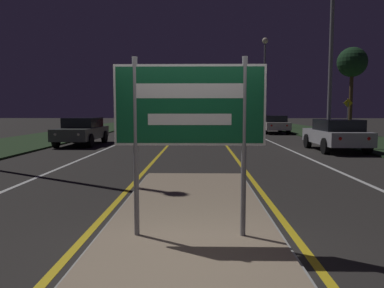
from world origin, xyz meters
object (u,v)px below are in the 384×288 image
Objects in this scene: car_receding_0 at (336,134)px; car_receding_3 at (218,118)px; warning_sign at (348,114)px; streetlight_right_near at (333,0)px; car_receding_2 at (260,121)px; car_receding_1 at (273,124)px; car_approaching_1 at (171,122)px; streetlight_right_far at (265,67)px; car_approaching_2 at (179,118)px; highway_sign at (190,113)px; car_approaching_0 at (82,131)px.

car_receding_3 is (-3.61, 31.89, 0.03)m from car_receding_0.
warning_sign is at bearing -72.27° from car_receding_3.
streetlight_right_near is 6.11m from car_receding_0.
car_receding_0 is 0.90× the size of car_receding_2.
car_receding_2 is 12.31m from warning_sign.
car_receding_1 is at bearing 134.32° from warning_sign.
car_approaching_1 is at bearing -109.89° from car_receding_3.
car_receding_0 is at bearing -89.75° from car_receding_2.
warning_sign is at bearing -75.69° from streetlight_right_far.
streetlight_right_far reaches higher than car_approaching_1.
car_receding_0 is 0.97× the size of car_approaching_1.
car_receding_3 is (-3.66, 30.76, -5.98)m from streetlight_right_near.
warning_sign is (3.79, 7.46, -5.18)m from streetlight_right_near.
car_receding_1 is 1.07× the size of car_receding_3.
car_approaching_2 is at bearing 105.52° from streetlight_right_near.
car_approaching_2 is at bearing 125.21° from car_receding_2.
highway_sign is at bearing -101.32° from streetlight_right_far.
highway_sign is 0.96× the size of warning_sign.
car_receding_2 is (6.01, 31.73, -1.04)m from highway_sign.
streetlight_right_near is at bearing 87.34° from car_receding_0.
highway_sign is 0.51× the size of car_approaching_2.
streetlight_right_far is 22.25m from car_receding_0.
car_approaching_0 is 16.95m from warning_sign.
highway_sign is at bearing -117.91° from car_receding_0.
streetlight_right_near reaches higher than car_receding_3.
streetlight_right_near is 9.84m from warning_sign.
car_receding_3 reaches higher than car_receding_1.
car_receding_1 is (5.85, 24.28, -1.02)m from highway_sign.
warning_sign is at bearing 65.91° from car_receding_0.
car_receding_2 is at bearing 90.42° from streetlight_right_near.
car_approaching_2 is (3.44, 29.57, 0.01)m from car_approaching_0.
car_approaching_1 is at bearing 147.95° from car_receding_1.
car_approaching_2 reaches higher than car_receding_1.
car_receding_2 is at bearing -54.79° from car_approaching_2.
car_approaching_2 is (-9.13, 10.71, -5.39)m from streetlight_right_far.
highway_sign is at bearing -93.28° from car_receding_3.
highway_sign is 0.54× the size of car_approaching_0.
car_receding_0 reaches higher than car_receding_2.
car_receding_2 is at bearing 90.25° from car_receding_0.
warning_sign is (3.93, -11.64, 0.85)m from car_receding_2.
car_receding_2 is 0.98× the size of car_approaching_2.
highway_sign reaches higher than car_approaching_2.
car_receding_0 is at bearing 62.09° from highway_sign.
car_approaching_2 is at bearing 93.28° from highway_sign.
streetlight_right_near is 32.90m from car_approaching_2.
car_approaching_2 is at bearing 117.70° from warning_sign.
streetlight_right_far is 14.17m from warning_sign.
car_receding_2 is 21.20m from car_approaching_0.
highway_sign reaches higher than car_approaching_0.
car_receding_0 is 0.94× the size of car_receding_3.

